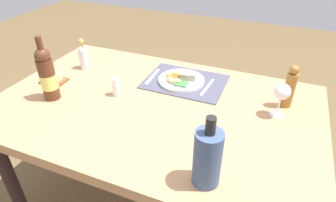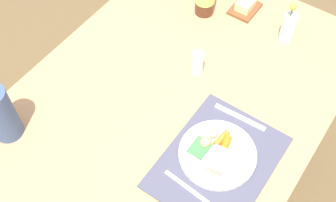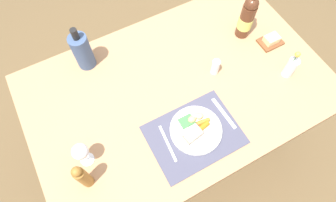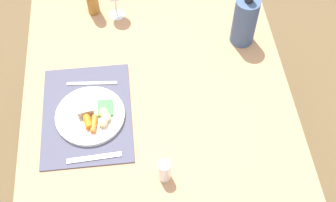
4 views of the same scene
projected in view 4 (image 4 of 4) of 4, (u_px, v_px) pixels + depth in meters
The scene contains 8 objects.
ground_plane at pixel (163, 202), 2.26m from camera, with size 8.00×8.00×0.00m, color brown.
dining_table at pixel (161, 134), 1.69m from camera, with size 1.57×1.01×0.77m.
placemat at pixel (87, 114), 1.64m from camera, with size 0.43×0.32×0.01m, color #47475A.
dinner_plate at pixel (91, 115), 1.62m from camera, with size 0.25×0.25×0.05m.
fork at pixel (92, 83), 1.71m from camera, with size 0.01×0.19×0.01m, color silver.
knife at pixel (94, 158), 1.53m from camera, with size 0.02×0.19×0.01m, color silver.
salt_shaker at pixel (165, 171), 1.46m from camera, with size 0.04×0.04×0.10m, color white.
cooler_bottle at pixel (245, 20), 1.76m from camera, with size 0.10×0.10×0.27m.
Camera 4 is at (0.85, -0.06, 2.15)m, focal length 47.79 mm.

